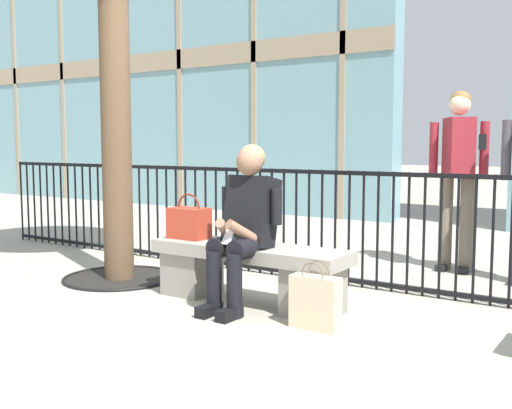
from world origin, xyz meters
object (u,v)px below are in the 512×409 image
at_px(bystander_at_railing, 458,166).
at_px(stone_bench, 249,268).
at_px(handbag_on_bench, 189,222).
at_px(seated_person_with_phone, 244,221).
at_px(shopping_bag, 315,302).

bearing_deg(bystander_at_railing, stone_bench, -115.14).
xyz_separation_m(handbag_on_bench, bystander_at_railing, (1.56, 2.09, 0.42)).
height_order(seated_person_with_phone, bystander_at_railing, bystander_at_railing).
relative_size(stone_bench, shopping_bag, 3.54).
bearing_deg(shopping_bag, stone_bench, 158.32).
xyz_separation_m(stone_bench, shopping_bag, (0.73, -0.29, -0.09)).
xyz_separation_m(handbag_on_bench, shopping_bag, (1.31, -0.28, -0.40)).
bearing_deg(seated_person_with_phone, handbag_on_bench, 169.34).
bearing_deg(seated_person_with_phone, bystander_at_railing, 67.26).
distance_m(handbag_on_bench, shopping_bag, 1.40).
xyz_separation_m(shopping_bag, bystander_at_railing, (0.25, 2.37, 0.82)).
distance_m(seated_person_with_phone, bystander_at_railing, 2.42).
relative_size(shopping_bag, bystander_at_railing, 0.26).
bearing_deg(seated_person_with_phone, stone_bench, 111.34).
relative_size(handbag_on_bench, bystander_at_railing, 0.21).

